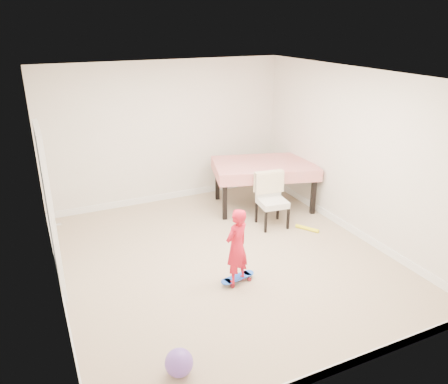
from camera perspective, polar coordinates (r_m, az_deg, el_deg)
name	(u,v)px	position (r m, az deg, el deg)	size (l,w,h in m)	color
ground	(224,258)	(6.45, -0.06, -8.61)	(5.00, 5.00, 0.00)	tan
ceiling	(223,77)	(5.61, -0.07, 14.79)	(4.50, 5.00, 0.04)	white
wall_back	(167,133)	(8.13, -7.49, 7.60)	(4.50, 0.04, 2.60)	silver
wall_front	(343,260)	(3.99, 15.25, -8.51)	(4.50, 0.04, 2.60)	silver
wall_left	(48,201)	(5.42, -21.99, -1.11)	(0.04, 5.00, 2.60)	silver
wall_right	(354,154)	(7.09, 16.59, 4.77)	(0.04, 5.00, 2.60)	silver
door	(50,213)	(5.80, -21.77, -2.56)	(0.10, 0.94, 2.11)	white
baseboard_back	(170,196)	(8.52, -7.11, -0.49)	(4.50, 0.02, 0.12)	white
baseboard_front	(331,371)	(4.72, 13.75, -21.72)	(4.50, 0.02, 0.12)	white
baseboard_left	(62,292)	(5.98, -20.41, -12.15)	(0.02, 5.00, 0.12)	white
baseboard_right	(346,226)	(7.53, 15.65, -4.27)	(0.02, 5.00, 0.12)	white
dining_table	(264,185)	(8.03, 5.19, 0.97)	(1.79, 1.12, 0.84)	#A80914
dining_chair	(273,201)	(7.26, 6.36, -1.14)	(0.50, 0.58, 0.91)	white
skateboard	(238,279)	(5.91, 1.79, -11.32)	(0.51, 0.18, 0.08)	blue
child	(237,249)	(5.61, 1.66, -7.47)	(0.38, 0.25, 1.04)	red
balloon	(179,363)	(4.58, -5.90, -21.29)	(0.28, 0.28, 0.28)	#7851C3
foam_toy	(307,228)	(7.36, 10.81, -4.70)	(0.06, 0.06, 0.40)	#FFF71A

